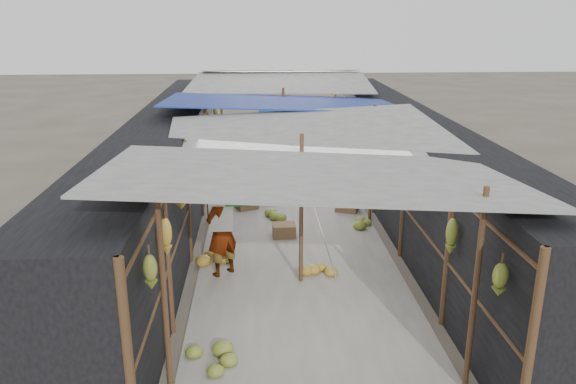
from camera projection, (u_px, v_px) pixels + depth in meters
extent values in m
cube|color=#9E998E|center=(289.00, 213.00, 13.04)|extent=(3.60, 16.00, 0.02)
cube|color=black|center=(169.00, 168.00, 12.55)|extent=(1.40, 15.00, 2.30)
cube|color=black|center=(406.00, 164.00, 12.84)|extent=(1.40, 15.00, 2.30)
cube|color=olive|center=(284.00, 231.00, 11.62)|extent=(0.48, 0.39, 0.29)
cube|color=olive|center=(347.00, 206.00, 13.15)|extent=(0.60, 0.55, 0.30)
cube|color=olive|center=(246.00, 203.00, 13.31)|extent=(0.60, 0.55, 0.30)
cylinder|color=black|center=(323.00, 160.00, 17.60)|extent=(0.55, 0.55, 0.16)
imported|color=white|center=(222.00, 231.00, 9.72)|extent=(0.72, 0.69, 1.67)
imported|color=#2159A7|center=(270.00, 173.00, 13.35)|extent=(0.96, 0.85, 1.65)
imported|color=#524C47|center=(341.00, 167.00, 15.12)|extent=(0.59, 0.76, 1.03)
cylinder|color=brown|center=(164.00, 302.00, 6.36)|extent=(0.07, 0.07, 2.60)
cylinder|color=brown|center=(475.00, 293.00, 6.56)|extent=(0.07, 0.07, 2.60)
cylinder|color=brown|center=(301.00, 211.00, 9.32)|extent=(0.07, 0.07, 2.60)
cylinder|color=brown|center=(207.00, 166.00, 12.08)|extent=(0.07, 0.07, 2.60)
cylinder|color=brown|center=(372.00, 164.00, 12.27)|extent=(0.07, 0.07, 2.60)
cylinder|color=brown|center=(283.00, 137.00, 15.03)|extent=(0.07, 0.07, 2.60)
cylinder|color=brown|center=(222.00, 118.00, 17.79)|extent=(0.07, 0.07, 2.60)
cylinder|color=brown|center=(335.00, 117.00, 17.99)|extent=(0.07, 0.07, 2.60)
cube|color=#989994|center=(315.00, 174.00, 7.05)|extent=(5.21, 3.19, 0.52)
cube|color=#989994|center=(307.00, 134.00, 10.16)|extent=(5.23, 3.73, 0.50)
cube|color=#213299|center=(282.00, 102.00, 13.25)|extent=(5.40, 3.60, 0.41)
cube|color=#989994|center=(280.00, 82.00, 16.37)|extent=(5.37, 3.66, 0.27)
cube|color=#989994|center=(280.00, 71.00, 18.63)|extent=(5.00, 1.99, 0.24)
cylinder|color=brown|center=(198.00, 128.00, 12.32)|extent=(0.06, 15.00, 0.06)
cylinder|color=brown|center=(378.00, 126.00, 12.54)|extent=(0.06, 15.00, 0.06)
cylinder|color=gray|center=(289.00, 127.00, 12.43)|extent=(0.02, 15.00, 0.02)
cube|color=#27752A|center=(243.00, 186.00, 9.29)|extent=(0.60, 0.03, 0.70)
cube|color=#173197|center=(297.00, 152.00, 11.49)|extent=(0.55, 0.03, 0.65)
cube|color=#1C4D84|center=(269.00, 108.00, 16.90)|extent=(0.65, 0.03, 0.60)
cube|color=maroon|center=(327.00, 144.00, 12.08)|extent=(0.50, 0.03, 0.60)
ellipsoid|color=olive|center=(150.00, 272.00, 5.98)|extent=(0.15, 0.13, 0.41)
ellipsoid|color=#A47E2A|center=(166.00, 237.00, 7.03)|extent=(0.15, 0.13, 0.51)
ellipsoid|color=#A47E2A|center=(181.00, 198.00, 8.45)|extent=(0.18, 0.15, 0.35)
ellipsoid|color=olive|center=(193.00, 179.00, 10.13)|extent=(0.14, 0.12, 0.47)
ellipsoid|color=olive|center=(201.00, 157.00, 11.69)|extent=(0.18, 0.15, 0.46)
ellipsoid|color=#A47E2A|center=(206.00, 138.00, 12.88)|extent=(0.19, 0.16, 0.41)
ellipsoid|color=#A47E2A|center=(212.00, 130.00, 14.62)|extent=(0.20, 0.17, 0.59)
ellipsoid|color=olive|center=(216.00, 113.00, 16.33)|extent=(0.18, 0.16, 0.39)
ellipsoid|color=olive|center=(219.00, 105.00, 17.49)|extent=(0.15, 0.13, 0.41)
ellipsoid|color=#A47E2A|center=(221.00, 97.00, 18.84)|extent=(0.15, 0.13, 0.37)
ellipsoid|color=olive|center=(500.00, 280.00, 6.06)|extent=(0.17, 0.15, 0.40)
ellipsoid|color=olive|center=(452.00, 237.00, 7.55)|extent=(0.17, 0.14, 0.53)
ellipsoid|color=#A47E2A|center=(417.00, 192.00, 9.18)|extent=(0.15, 0.13, 0.42)
ellipsoid|color=#A47E2A|center=(393.00, 161.00, 10.74)|extent=(0.17, 0.14, 0.37)
ellipsoid|color=olive|center=(379.00, 149.00, 11.98)|extent=(0.20, 0.17, 0.43)
ellipsoid|color=olive|center=(362.00, 139.00, 13.77)|extent=(0.15, 0.13, 0.56)
ellipsoid|color=olive|center=(353.00, 126.00, 15.11)|extent=(0.19, 0.16, 0.54)
ellipsoid|color=olive|center=(347.00, 116.00, 16.07)|extent=(0.16, 0.14, 0.59)
ellipsoid|color=olive|center=(337.00, 106.00, 18.00)|extent=(0.18, 0.15, 0.48)
ellipsoid|color=#A47E2A|center=(334.00, 102.00, 18.76)|extent=(0.17, 0.15, 0.47)
ellipsoid|color=#A47E2A|center=(214.00, 253.00, 10.47)|extent=(0.63, 0.54, 0.32)
ellipsoid|color=olive|center=(350.00, 190.00, 14.23)|extent=(0.66, 0.56, 0.33)
ellipsoid|color=#A47E2A|center=(227.00, 177.00, 15.37)|extent=(0.68, 0.58, 0.34)
ellipsoid|color=olive|center=(369.00, 218.00, 12.22)|extent=(0.72, 0.61, 0.36)
ellipsoid|color=olive|center=(209.00, 357.00, 7.30)|extent=(0.61, 0.52, 0.30)
ellipsoid|color=#A47E2A|center=(238.00, 165.00, 16.72)|extent=(0.62, 0.53, 0.31)
ellipsoid|color=olive|center=(275.00, 214.00, 12.68)|extent=(0.46, 0.39, 0.23)
ellipsoid|color=#A47E2A|center=(318.00, 267.00, 10.01)|extent=(0.45, 0.39, 0.23)
ellipsoid|color=olive|center=(331.00, 163.00, 17.02)|extent=(0.53, 0.45, 0.27)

